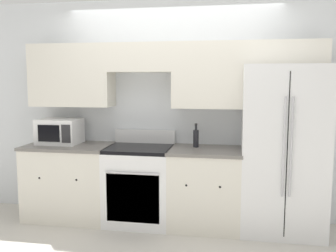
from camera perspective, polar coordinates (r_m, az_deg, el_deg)
name	(u,v)px	position (r m, az deg, el deg)	size (l,w,h in m)	color
ground_plane	(163,234)	(4.20, -0.77, -16.19)	(12.00, 12.00, 0.00)	beige
wall_back	(174,97)	(4.44, 0.85, 4.48)	(8.00, 0.39, 2.60)	silver
lower_cabinets_left	(70,181)	(4.69, -14.72, -8.13)	(1.01, 0.64, 0.89)	silver
lower_cabinets_right	(205,188)	(4.29, 5.69, -9.38)	(0.81, 0.64, 0.89)	silver
oven_range	(140,184)	(4.40, -4.35, -8.85)	(0.74, 0.65, 1.05)	white
refrigerator	(282,149)	(4.25, 17.04, -3.41)	(0.87, 0.76, 1.82)	white
microwave	(60,131)	(4.69, -16.18, -0.77)	(0.48, 0.38, 0.30)	white
bottle	(196,138)	(4.28, 4.28, -1.80)	(0.06, 0.06, 0.27)	black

